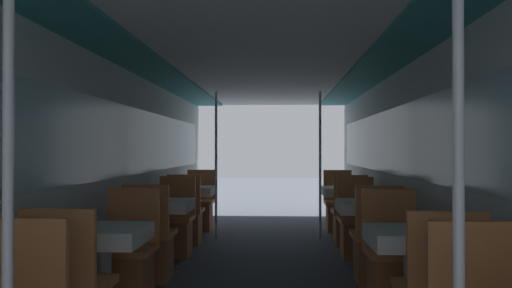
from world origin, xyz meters
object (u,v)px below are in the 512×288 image
(support_pole_right_0, at_px, (459,219))
(chair_left_far_3, at_px, (200,211))
(dining_table_right_1, at_px, (412,246))
(support_pole_right_3, at_px, (320,164))
(dining_table_left_3, at_px, (193,195))
(dining_table_left_1, at_px, (104,244))
(chair_left_far_1, at_px, (127,268))
(chair_right_far_1, at_px, (393,271))
(chair_right_near_3, at_px, (349,223))
(support_pole_left_3, at_px, (216,164))
(support_pole_left_0, at_px, (8,216))
(chair_right_far_3, at_px, (339,212))
(chair_left_near_2, at_px, (150,250))
(chair_right_near_2, at_px, (376,252))
(dining_table_right_2, at_px, (366,212))
(dining_table_right_3, at_px, (343,196))
(chair_right_far_2, at_px, (358,232))
(chair_left_far_2, at_px, (175,231))
(dining_table_left_2, at_px, (164,211))
(chair_left_near_3, at_px, (186,222))

(support_pole_right_0, bearing_deg, chair_left_far_3, 106.74)
(dining_table_right_1, bearing_deg, chair_left_far_3, 116.99)
(support_pole_right_3, bearing_deg, dining_table_left_3, -180.00)
(dining_table_left_3, bearing_deg, dining_table_left_1, -90.00)
(support_pole_right_3, bearing_deg, chair_left_far_1, -120.36)
(dining_table_left_3, height_order, chair_right_far_1, chair_right_far_1)
(dining_table_right_1, bearing_deg, chair_right_near_3, 90.00)
(dining_table_left_3, height_order, chair_left_far_3, chair_left_far_3)
(dining_table_left_3, height_order, support_pole_right_3, support_pole_right_3)
(dining_table_left_1, bearing_deg, support_pole_left_3, 84.87)
(support_pole_left_0, relative_size, chair_right_far_3, 2.24)
(support_pole_left_0, bearing_deg, dining_table_left_3, 93.43)
(chair_left_far_3, bearing_deg, support_pole_left_3, 120.61)
(chair_left_near_2, bearing_deg, chair_right_near_2, 0.00)
(dining_table_left_1, distance_m, dining_table_right_2, 2.77)
(support_pole_left_0, relative_size, dining_table_right_2, 2.91)
(dining_table_right_1, relative_size, chair_right_near_2, 0.77)
(chair_right_near_2, xyz_separation_m, dining_table_right_3, (0.00, 2.35, 0.30))
(chair_left_far_1, distance_m, chair_right_far_3, 4.17)
(support_pole_left_3, xyz_separation_m, support_pole_right_0, (1.46, -5.40, 0.00))
(chair_left_far_1, relative_size, chair_right_far_2, 1.00)
(chair_left_far_2, relative_size, chair_right_near_3, 1.00)
(chair_left_far_3, distance_m, support_pole_right_3, 2.01)
(support_pole_right_0, bearing_deg, chair_left_far_1, 127.31)
(support_pole_right_0, xyz_separation_m, chair_right_far_2, (0.32, 4.14, -0.74))
(support_pole_right_3, bearing_deg, dining_table_right_1, -84.87)
(dining_table_left_1, distance_m, chair_left_far_2, 2.36)
(chair_right_far_1, relative_size, dining_table_right_3, 1.30)
(support_pole_left_0, distance_m, support_pole_right_3, 5.59)
(chair_left_far_2, xyz_separation_m, chair_right_near_3, (2.11, 0.71, 0.00))
(chair_left_far_1, bearing_deg, chair_right_near_2, -161.51)
(chair_left_far_1, bearing_deg, chair_right_near_3, -130.12)
(dining_table_right_3, bearing_deg, dining_table_left_2, -139.56)
(chair_left_far_2, bearing_deg, dining_table_right_1, 131.98)
(dining_table_left_1, relative_size, chair_left_near_3, 0.77)
(chair_right_near_2, bearing_deg, chair_left_near_3, 139.56)
(chair_left_near_2, xyz_separation_m, chair_right_far_2, (2.11, 1.09, 0.00))
(dining_table_left_3, xyz_separation_m, dining_table_right_1, (2.11, -3.60, 0.00))
(dining_table_right_2, distance_m, dining_table_right_3, 1.80)
(support_pole_right_3, bearing_deg, chair_right_far_2, -75.53)
(dining_table_left_2, bearing_deg, support_pole_right_3, 45.19)
(dining_table_right_1, bearing_deg, support_pole_left_3, 116.42)
(chair_left_far_1, bearing_deg, dining_table_left_2, -90.00)
(support_pole_left_3, xyz_separation_m, chair_right_near_3, (1.79, -0.55, -0.74))
(dining_table_left_2, xyz_separation_m, chair_left_far_2, (0.00, 0.55, -0.30))
(chair_left_far_2, distance_m, chair_right_far_3, 2.77)
(support_pole_left_0, bearing_deg, dining_table_right_2, 63.58)
(chair_left_far_1, xyz_separation_m, chair_left_near_3, (0.00, 2.50, 0.00))
(support_pole_left_0, bearing_deg, dining_table_right_1, 45.19)
(chair_left_near_2, xyz_separation_m, chair_right_far_3, (2.11, 2.89, 0.00))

